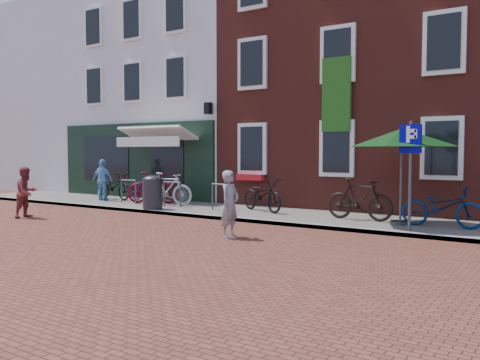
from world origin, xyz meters
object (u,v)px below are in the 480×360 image
Objects in this scene: woman at (230,204)px; boy at (26,192)px; cafe_person at (103,180)px; bicycle_0 at (114,186)px; bicycle_5 at (359,199)px; bicycle_3 at (167,189)px; parking_sign at (410,157)px; bicycle_1 at (153,188)px; bicycle_6 at (442,207)px; parasol at (402,134)px; litter_bin at (152,191)px; bicycle_4 at (262,195)px; bicycle_2 at (144,188)px.

woman reaches higher than boy.
cafe_person is (-1.30, 3.99, 0.13)m from boy.
woman is at bearing -110.13° from bicycle_0.
boy is 0.80× the size of bicycle_5.
bicycle_3 is (1.81, 4.03, -0.08)m from boy.
woman is 8.89m from cafe_person.
parking_sign is 4.24m from woman.
bicycle_1 reaches higher than bicycle_6.
parasol is 7.99m from bicycle_3.
parasol is 10.97m from bicycle_0.
litter_bin is at bearing 103.37° from bicycle_5.
cafe_person is at bearing 116.53° from bicycle_4.
bicycle_6 is at bearing 0.29° from parasol.
boy is 0.80× the size of bicycle_1.
bicycle_5 is at bearing -73.53° from bicycle_2.
bicycle_0 and bicycle_2 have the same top height.
parking_sign is 9.81m from bicycle_2.
woman is 6.86m from boy.
parasol is 4.63m from bicycle_4.
woman is 0.82× the size of bicycle_1.
bicycle_5 is (6.29, 1.16, -0.03)m from litter_bin.
bicycle_3 is at bearing 172.72° from parking_sign.
litter_bin is 3.65m from boy.
bicycle_4 is (3.54, 0.30, -0.05)m from bicycle_3.
bicycle_3 is at bearing 172.91° from cafe_person.
litter_bin is 1.73m from bicycle_1.
bicycle_3 is (-5.04, 3.58, -0.10)m from woman.
litter_bin is 0.42× the size of parasol.
bicycle_6 is at bearing -78.85° from boy.
litter_bin is at bearing -111.00° from bicycle_2.
parking_sign is 9.23m from bicycle_1.
bicycle_5 reaches higher than bicycle_0.
bicycle_3 reaches higher than bicycle_2.
litter_bin is 3.73m from bicycle_0.
bicycle_2 is 10.15m from bicycle_6.
bicycle_4 is at bearing 174.44° from parasol.
parasol is 4.72m from woman.
bicycle_0 is 3.04m from bicycle_3.
bicycle_4 is (5.35, 4.33, -0.14)m from boy.
bicycle_2 is at bearing 177.29° from parasol.
bicycle_6 is at bearing -86.24° from bicycle_0.
bicycle_6 is (11.89, -0.07, -0.26)m from cafe_person.
bicycle_3 is at bearing -91.63° from bicycle_0.
bicycle_0 is at bearing 86.99° from bicycle_6.
bicycle_2 is 1.03× the size of bicycle_5.
cafe_person is (-3.49, 1.08, 0.18)m from litter_bin.
woman is at bearing 148.73° from cafe_person.
bicycle_2 is at bearing 59.87° from woman.
bicycle_5 is 2.11m from bicycle_6.
bicycle_0 is 9.70m from bicycle_5.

